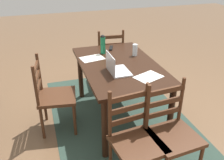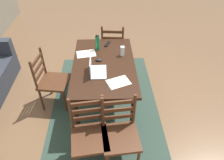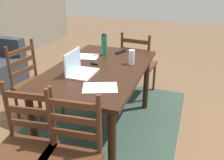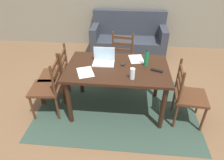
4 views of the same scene
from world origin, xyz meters
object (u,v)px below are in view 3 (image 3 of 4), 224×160
(dining_table, at_px, (99,76))
(tv_remote, at_px, (121,52))
(chair_far_head, at_px, (35,84))
(laptop, at_px, (78,68))
(drinking_glass, at_px, (132,57))
(computer_mouse, at_px, (95,63))
(chair_left_far, at_px, (23,152))
(chair_right_near, at_px, (138,65))
(water_bottle, at_px, (104,44))

(dining_table, xyz_separation_m, tv_remote, (0.56, -0.06, 0.11))
(chair_far_head, height_order, tv_remote, chair_far_head)
(chair_far_head, bearing_deg, laptop, -107.27)
(drinking_glass, bearing_deg, computer_mouse, 110.77)
(dining_table, relative_size, chair_far_head, 1.58)
(chair_far_head, height_order, laptop, laptop)
(chair_left_far, relative_size, chair_far_head, 1.00)
(chair_far_head, xyz_separation_m, tv_remote, (0.56, -0.90, 0.33))
(chair_right_near, relative_size, chair_far_head, 1.00)
(chair_far_head, bearing_deg, drinking_glass, -79.28)
(computer_mouse, bearing_deg, chair_left_far, -174.59)
(chair_left_far, xyz_separation_m, computer_mouse, (1.12, -0.11, 0.33))
(chair_far_head, bearing_deg, computer_mouse, -84.53)
(drinking_glass, relative_size, computer_mouse, 1.55)
(chair_left_far, relative_size, computer_mouse, 9.50)
(chair_far_head, relative_size, laptop, 2.96)
(chair_right_near, distance_m, water_bottle, 0.82)
(drinking_glass, xyz_separation_m, tv_remote, (0.35, 0.23, -0.07))
(dining_table, relative_size, tv_remote, 8.84)
(chair_right_near, relative_size, tv_remote, 5.59)
(dining_table, xyz_separation_m, chair_right_near, (1.04, -0.18, -0.22))
(laptop, bearing_deg, computer_mouse, -8.31)
(chair_left_far, bearing_deg, chair_far_head, 31.59)
(chair_left_far, relative_size, drinking_glass, 6.14)
(chair_left_far, bearing_deg, water_bottle, -3.75)
(dining_table, bearing_deg, drinking_glass, -53.20)
(water_bottle, bearing_deg, tv_remote, -47.03)
(chair_far_head, xyz_separation_m, drinking_glass, (0.21, -1.13, 0.39))
(dining_table, bearing_deg, chair_far_head, 89.59)
(chair_left_far, distance_m, computer_mouse, 1.17)
(water_bottle, xyz_separation_m, drinking_glass, (-0.20, -0.39, -0.06))
(chair_far_head, relative_size, computer_mouse, 9.50)
(chair_far_head, height_order, water_bottle, water_bottle)
(chair_far_head, relative_size, drinking_glass, 6.14)
(dining_table, xyz_separation_m, chair_left_far, (-1.04, 0.19, -0.22))
(drinking_glass, height_order, computer_mouse, drinking_glass)
(chair_far_head, distance_m, drinking_glass, 1.21)
(water_bottle, relative_size, drinking_glass, 1.70)
(dining_table, distance_m, tv_remote, 0.58)
(chair_left_far, bearing_deg, dining_table, -10.36)
(chair_left_far, height_order, tv_remote, chair_left_far)
(drinking_glass, relative_size, tv_remote, 0.91)
(dining_table, distance_m, computer_mouse, 0.16)
(drinking_glass, bearing_deg, water_bottle, 63.03)
(tv_remote, bearing_deg, chair_far_head, 53.03)
(dining_table, height_order, tv_remote, tv_remote)
(chair_far_head, relative_size, water_bottle, 3.62)
(dining_table, height_order, chair_right_near, chair_right_near)
(chair_right_near, distance_m, chair_far_head, 1.45)
(chair_right_near, xyz_separation_m, computer_mouse, (-0.96, 0.26, 0.33))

